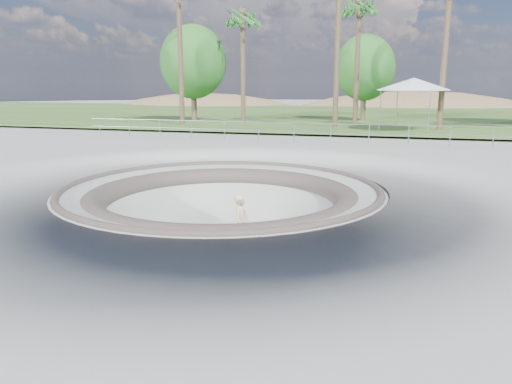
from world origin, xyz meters
TOP-DOWN VIEW (x-y plane):
  - ground at (0.00, 0.00)m, footprint 180.00×180.00m
  - skate_bowl at (0.00, 0.00)m, footprint 14.00×14.00m
  - grass_strip at (0.00, 34.00)m, footprint 180.00×36.00m
  - distant_hills at (3.78, 57.17)m, footprint 103.20×45.00m
  - safety_railing at (0.00, 12.00)m, footprint 25.00×0.06m
  - skateboard at (0.86, -0.66)m, footprint 0.86×0.51m
  - skater at (0.86, -0.66)m, footprint 0.48×0.69m
  - canopy_white at (6.30, 19.31)m, footprint 6.21×6.21m
  - palm_b at (-6.02, 22.37)m, footprint 2.60×2.60m
  - palm_d at (2.39, 23.40)m, footprint 2.60×2.60m
  - bushy_tree_left at (-10.27, 22.84)m, footprint 5.26×4.78m
  - bushy_tree_mid at (2.73, 27.07)m, footprint 4.78×4.35m

SIDE VIEW (x-z plane):
  - distant_hills at x=3.78m, z-range -21.32..7.28m
  - skateboard at x=0.86m, z-range -1.87..-1.79m
  - skate_bowl at x=0.00m, z-range -3.88..0.22m
  - skater at x=0.86m, z-range -1.81..-0.02m
  - ground at x=0.00m, z-range 0.00..0.00m
  - grass_strip at x=0.00m, z-range 0.16..0.28m
  - safety_railing at x=0.00m, z-range 0.18..1.20m
  - canopy_white at x=6.30m, z-range 1.53..4.86m
  - bushy_tree_mid at x=2.73m, z-range 0.99..7.89m
  - bushy_tree_left at x=-10.27m, z-range 1.08..8.67m
  - palm_b at x=-6.02m, z-range 3.37..12.34m
  - palm_d at x=2.39m, z-range 3.65..13.28m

